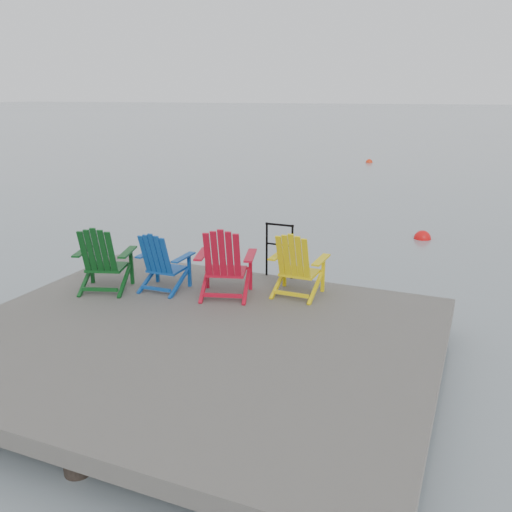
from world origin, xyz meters
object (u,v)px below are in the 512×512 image
at_px(chair_green, 103,258).
at_px(buoy_b, 369,163).
at_px(chair_blue, 162,261).
at_px(buoy_a, 422,239).
at_px(handrail, 279,245).
at_px(chair_red, 225,262).
at_px(chair_yellow, 297,264).

distance_m(chair_green, buoy_b, 21.94).
xyz_separation_m(chair_blue, buoy_a, (3.13, 6.71, -0.97)).
relative_size(chair_green, buoy_a, 2.49).
distance_m(handrail, chair_green, 2.76).
distance_m(handrail, chair_blue, 1.91).
bearing_deg(chair_red, buoy_a, 55.27).
height_order(chair_green, chair_blue, chair_green).
bearing_deg(handrail, chair_yellow, -52.50).
bearing_deg(chair_blue, handrail, 41.39).
xyz_separation_m(handrail, buoy_b, (-2.62, 20.26, -1.04)).
distance_m(handrail, buoy_a, 5.78).
bearing_deg(buoy_a, chair_yellow, -100.81).
xyz_separation_m(chair_blue, chair_yellow, (1.95, 0.58, 0.03)).
bearing_deg(chair_green, buoy_a, 42.16).
xyz_separation_m(chair_green, chair_red, (1.80, 0.49, 0.02)).
bearing_deg(handrail, buoy_b, 97.36).
bearing_deg(chair_red, handrail, 53.50).
height_order(chair_blue, buoy_a, chair_blue).
height_order(chair_green, buoy_b, chair_green).
bearing_deg(chair_blue, chair_yellow, 15.54).
distance_m(chair_blue, buoy_a, 7.46).
bearing_deg(chair_green, handrail, 17.81).
xyz_separation_m(chair_green, buoy_b, (-0.40, 21.91, -1.02)).
relative_size(chair_yellow, buoy_b, 2.77).
height_order(chair_green, buoy_a, chair_green).
relative_size(handrail, chair_green, 0.88).
relative_size(chair_red, buoy_b, 3.00).
relative_size(handrail, chair_red, 0.84).
bearing_deg(chair_green, chair_red, -3.70).
bearing_deg(chair_red, buoy_b, 79.06).
bearing_deg(handrail, chair_green, -143.43).
height_order(chair_blue, chair_yellow, chair_yellow).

